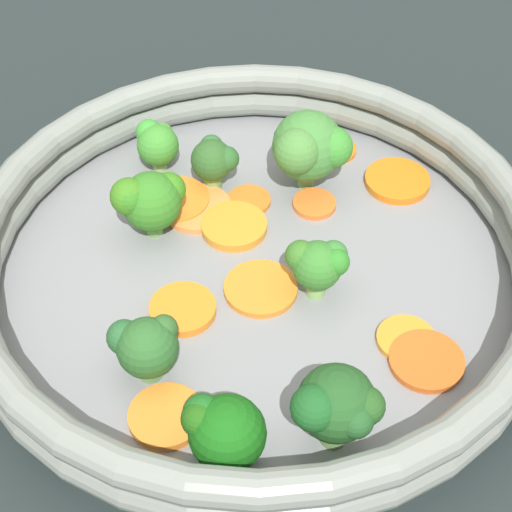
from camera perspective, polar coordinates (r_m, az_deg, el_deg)
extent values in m
plane|color=#1E2727|center=(0.54, 0.00, -2.16)|extent=(4.00, 4.00, 0.00)
cylinder|color=gray|center=(0.54, 0.00, -1.64)|extent=(0.33, 0.33, 0.01)
torus|color=gray|center=(0.53, 0.00, -0.36)|extent=(0.35, 0.35, 0.02)
torus|color=gray|center=(0.51, 0.00, 1.22)|extent=(0.35, 0.35, 0.02)
sphere|color=gray|center=(0.48, 14.53, -10.38)|extent=(0.01, 0.01, 0.01)
cylinder|color=orange|center=(0.47, -6.02, -10.59)|extent=(0.05, 0.05, 0.01)
cylinder|color=#F88B41|center=(0.57, -3.96, 3.20)|extent=(0.06, 0.06, 0.00)
cylinder|color=orange|center=(0.60, 9.40, 4.97)|extent=(0.06, 0.06, 0.01)
cylinder|color=orange|center=(0.58, -0.48, 3.72)|extent=(0.04, 0.04, 0.00)
cylinder|color=#DC5C1E|center=(0.50, 11.29, -6.87)|extent=(0.05, 0.05, 0.00)
cylinder|color=orange|center=(0.51, -4.91, -3.54)|extent=(0.06, 0.06, 0.01)
cylinder|color=orange|center=(0.50, 9.97, -5.50)|extent=(0.04, 0.04, 0.00)
cylinder|color=orange|center=(0.62, 5.29, 7.09)|extent=(0.03, 0.03, 0.00)
cylinder|color=orange|center=(0.58, 3.91, 3.49)|extent=(0.04, 0.04, 0.00)
cylinder|color=orange|center=(0.52, 0.31, -2.17)|extent=(0.06, 0.06, 0.00)
cylinder|color=orange|center=(0.56, -1.47, 2.00)|extent=(0.06, 0.06, 0.01)
cylinder|color=orange|center=(0.58, -5.38, 3.68)|extent=(0.06, 0.06, 0.01)
cylinder|color=#76A05B|center=(0.45, 5.19, -11.32)|extent=(0.01, 0.01, 0.02)
sphere|color=#1F4C1E|center=(0.43, 5.39, -9.74)|extent=(0.04, 0.04, 0.04)
sphere|color=#1E4D21|center=(0.43, 6.64, -10.80)|extent=(0.02, 0.02, 0.02)
sphere|color=#19511F|center=(0.42, 3.90, -10.05)|extent=(0.02, 0.02, 0.02)
sphere|color=#224D1D|center=(0.43, 7.29, -9.88)|extent=(0.02, 0.02, 0.02)
cylinder|color=#6F9D5C|center=(0.48, -7.07, -7.32)|extent=(0.01, 0.01, 0.01)
sphere|color=#2A5D27|center=(0.47, -7.25, -6.09)|extent=(0.03, 0.03, 0.03)
sphere|color=#2C5825|center=(0.47, -6.17, -4.83)|extent=(0.02, 0.02, 0.02)
sphere|color=#265A2D|center=(0.47, -8.60, -5.52)|extent=(0.02, 0.02, 0.02)
cylinder|color=#8BAC5C|center=(0.61, -6.45, 6.31)|extent=(0.01, 0.01, 0.01)
sphere|color=#3C892D|center=(0.60, -6.56, 7.35)|extent=(0.03, 0.03, 0.03)
sphere|color=#43892D|center=(0.60, -6.24, 8.17)|extent=(0.01, 0.01, 0.01)
sphere|color=green|center=(0.60, -7.15, 8.17)|extent=(0.02, 0.02, 0.02)
cylinder|color=#639644|center=(0.56, -6.83, 2.20)|extent=(0.01, 0.01, 0.02)
sphere|color=#327722|center=(0.55, -7.00, 3.63)|extent=(0.04, 0.04, 0.04)
sphere|color=#2F741D|center=(0.54, -8.43, 3.89)|extent=(0.02, 0.02, 0.02)
sphere|color=#39791C|center=(0.54, -8.46, 3.95)|extent=(0.02, 0.02, 0.02)
sphere|color=#377A1B|center=(0.55, -5.84, 4.45)|extent=(0.02, 0.02, 0.02)
cylinder|color=#87B75F|center=(0.52, 4.01, -1.88)|extent=(0.01, 0.01, 0.02)
sphere|color=#35782A|center=(0.51, 4.10, -0.64)|extent=(0.03, 0.03, 0.03)
sphere|color=#367025|center=(0.51, 3.00, 0.02)|extent=(0.02, 0.02, 0.02)
sphere|color=#35772F|center=(0.51, 5.18, 0.09)|extent=(0.02, 0.02, 0.02)
sphere|color=#2D7D25|center=(0.50, 5.33, -0.40)|extent=(0.02, 0.02, 0.02)
cylinder|color=#67904B|center=(0.45, -1.87, -12.91)|extent=(0.01, 0.01, 0.01)
sphere|color=#145A12|center=(0.43, -1.92, -11.72)|extent=(0.04, 0.04, 0.04)
sphere|color=#1E5412|center=(0.43, -3.79, -10.78)|extent=(0.02, 0.02, 0.02)
sphere|color=#1A5E1C|center=(0.43, -3.60, -10.47)|extent=(0.02, 0.02, 0.02)
cylinder|color=#73A152|center=(0.59, -2.91, 5.26)|extent=(0.01, 0.01, 0.01)
sphere|color=#2C5724|center=(0.58, -2.96, 6.40)|extent=(0.03, 0.03, 0.03)
sphere|color=#295A26|center=(0.58, -1.98, 6.49)|extent=(0.02, 0.02, 0.02)
sphere|color=#2C5F2E|center=(0.58, -2.99, 7.33)|extent=(0.02, 0.02, 0.02)
cylinder|color=#789C52|center=(0.59, 3.36, 5.57)|extent=(0.01, 0.01, 0.02)
sphere|color=#3F7E36|center=(0.57, 3.45, 7.36)|extent=(0.05, 0.05, 0.05)
sphere|color=#478138|center=(0.56, 2.75, 7.01)|extent=(0.03, 0.03, 0.03)
sphere|color=#37862E|center=(0.57, 5.10, 7.24)|extent=(0.03, 0.03, 0.03)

